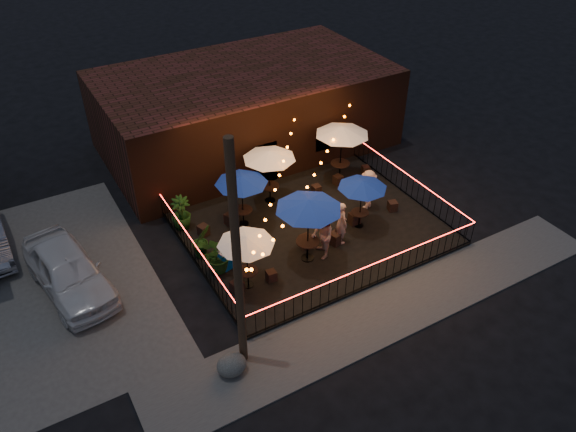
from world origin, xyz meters
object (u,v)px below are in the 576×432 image
Objects in this scene: boulder at (232,365)px; cafe_table_2 at (309,205)px; cafe_table_4 at (363,185)px; cafe_table_3 at (269,155)px; cooler at (227,259)px; utility_pole at (237,265)px; cafe_table_0 at (246,241)px; cafe_table_1 at (241,180)px; cafe_table_5 at (342,131)px.

cafe_table_2 is at bearing 34.89° from boulder.
cafe_table_3 is at bearing 123.98° from cafe_table_4.
cooler is at bearing -138.66° from cafe_table_3.
boulder is (-7.77, -4.07, -1.80)m from cafe_table_4.
cooler is (-3.52, -3.09, -1.89)m from cafe_table_3.
boulder is at bearing -152.10° from utility_pole.
cafe_table_3 is (4.88, 7.23, -1.55)m from utility_pole.
cafe_table_0 reaches higher than boulder.
cafe_table_1 is (3.10, 6.27, -1.69)m from utility_pole.
cafe_table_5 is at bearing 40.12° from utility_pole.
cafe_table_2 is at bearing 4.38° from cafe_table_0.
cafe_table_3 is at bearing 24.69° from cooler.
cafe_table_1 is 3.06× the size of boulder.
cafe_table_0 is 1.05× the size of cafe_table_4.
cafe_table_5 reaches higher than cafe_table_3.
cafe_table_2 is 3.73m from cooler.
cooler is at bearing -129.08° from cafe_table_1.
cafe_table_2 reaches higher than cafe_table_5.
cafe_table_1 is at bearing 63.72° from utility_pole.
cafe_table_2 is 6.29m from boulder.
boulder is at bearing -125.84° from cafe_table_3.
cafe_table_2 is 1.14× the size of cafe_table_4.
cafe_table_2 is 4.23m from cafe_table_3.
cafe_table_4 is at bearing 27.65° from boulder.
boulder is at bearing -130.06° from cooler.
utility_pole is 5.40m from cafe_table_2.
utility_pole is 3.18× the size of cafe_table_3.
utility_pole is at bearing -152.37° from cafe_table_4.
cafe_table_3 is (1.78, 0.96, 0.14)m from cafe_table_1.
boulder is at bearing -124.40° from cafe_table_0.
utility_pole reaches higher than cafe_table_0.
cafe_table_0 is 2.11m from cooler.
cafe_table_4 is 6.07m from cooler.
cafe_table_1 is at bearing -170.16° from cafe_table_5.
cafe_table_3 is at bearing 81.38° from cafe_table_2.
cafe_table_1 reaches higher than cafe_table_0.
cafe_table_2 is 1.18× the size of cafe_table_3.
utility_pole is at bearing -139.88° from cafe_table_5.
cafe_table_0 is at bearing -126.84° from cafe_table_3.
cafe_table_4 is 2.82× the size of boulder.
cafe_table_1 is 1.08× the size of cafe_table_4.
cafe_table_3 is (3.28, 4.38, 0.23)m from cafe_table_0.
cafe_table_2 reaches higher than cooler.
utility_pole reaches higher than boulder.
cooler reaches higher than boulder.
cafe_table_2 is at bearing -98.62° from cafe_table_3.
cafe_table_3 is 5.05m from cooler.
cafe_table_0 is 5.48m from cafe_table_3.
utility_pole is 11.29m from cafe_table_5.
cafe_table_2 is (2.65, 0.20, 0.45)m from cafe_table_0.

